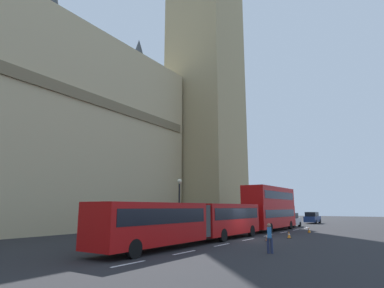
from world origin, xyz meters
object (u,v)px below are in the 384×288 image
(traffic_cone_east, at_px, (309,230))
(sedan_lead, at_px, (290,220))
(articulated_bus, at_px, (195,219))
(traffic_cone_middle, at_px, (289,235))
(pedestrian_near_cones, at_px, (269,237))
(street_lamp, at_px, (179,203))
(traffic_cone_west, at_px, (267,237))
(sedan_trailing, at_px, (312,218))
(double_decker_bus, at_px, (270,206))

(traffic_cone_east, bearing_deg, sedan_lead, 27.01)
(articulated_bus, relative_size, traffic_cone_middle, 32.09)
(pedestrian_near_cones, bearing_deg, street_lamp, 61.22)
(articulated_bus, relative_size, traffic_cone_west, 32.09)
(sedan_trailing, bearing_deg, traffic_cone_middle, -170.77)
(traffic_cone_east, xyz_separation_m, pedestrian_near_cones, (-16.84, -1.91, 0.63))
(sedan_lead, height_order, sedan_trailing, same)
(traffic_cone_west, bearing_deg, traffic_cone_middle, -12.73)
(street_lamp, bearing_deg, traffic_cone_east, -39.29)
(sedan_lead, xyz_separation_m, traffic_cone_east, (-9.10, -4.64, -0.63))
(traffic_cone_west, bearing_deg, traffic_cone_east, -3.75)
(double_decker_bus, height_order, pedestrian_near_cones, double_decker_bus)
(traffic_cone_west, bearing_deg, sedan_lead, 11.51)
(sedan_trailing, bearing_deg, street_lamp, 171.93)
(traffic_cone_east, bearing_deg, sedan_trailing, 12.18)
(double_decker_bus, height_order, traffic_cone_east, double_decker_bus)
(sedan_lead, height_order, traffic_cone_middle, sedan_lead)
(articulated_bus, height_order, street_lamp, street_lamp)
(articulated_bus, xyz_separation_m, traffic_cone_west, (4.77, -3.73, -1.46))
(articulated_bus, height_order, sedan_trailing, articulated_bus)
(articulated_bus, distance_m, traffic_cone_east, 15.82)
(sedan_trailing, xyz_separation_m, traffic_cone_west, (-30.96, -3.77, -0.63))
(traffic_cone_east, bearing_deg, traffic_cone_west, 176.25)
(traffic_cone_middle, bearing_deg, sedan_trailing, 9.23)
(traffic_cone_west, xyz_separation_m, pedestrian_near_cones, (-6.49, -2.59, 0.63))
(sedan_trailing, height_order, traffic_cone_west, sedan_trailing)
(articulated_bus, height_order, traffic_cone_middle, articulated_bus)
(traffic_cone_east, height_order, street_lamp, street_lamp)
(traffic_cone_east, distance_m, pedestrian_near_cones, 16.96)
(double_decker_bus, bearing_deg, traffic_cone_west, -161.65)
(sedan_trailing, height_order, traffic_cone_east, sedan_trailing)
(sedan_trailing, distance_m, traffic_cone_east, 21.10)
(traffic_cone_middle, xyz_separation_m, street_lamp, (-3.79, 8.97, 2.77))
(double_decker_bus, xyz_separation_m, street_lamp, (-11.80, 4.50, 0.35))
(traffic_cone_west, xyz_separation_m, traffic_cone_middle, (3.25, -0.73, 0.00))
(traffic_cone_west, distance_m, traffic_cone_east, 10.37)
(double_decker_bus, distance_m, street_lamp, 12.63)
(pedestrian_near_cones, bearing_deg, traffic_cone_middle, 10.77)
(traffic_cone_west, bearing_deg, double_decker_bus, 18.35)
(double_decker_bus, height_order, traffic_cone_west, double_decker_bus)
(double_decker_bus, xyz_separation_m, traffic_cone_west, (-11.25, -3.73, -2.43))
(articulated_bus, bearing_deg, traffic_cone_west, -38.00)
(traffic_cone_middle, xyz_separation_m, traffic_cone_east, (7.10, 0.06, 0.00))
(sedan_trailing, relative_size, pedestrian_near_cones, 2.60)
(articulated_bus, distance_m, sedan_trailing, 35.75)
(double_decker_bus, bearing_deg, traffic_cone_middle, -150.84)
(articulated_bus, bearing_deg, sedan_lead, 0.55)
(traffic_cone_middle, relative_size, traffic_cone_east, 1.00)
(sedan_lead, height_order, traffic_cone_west, sedan_lead)
(sedan_trailing, bearing_deg, pedestrian_near_cones, -170.37)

